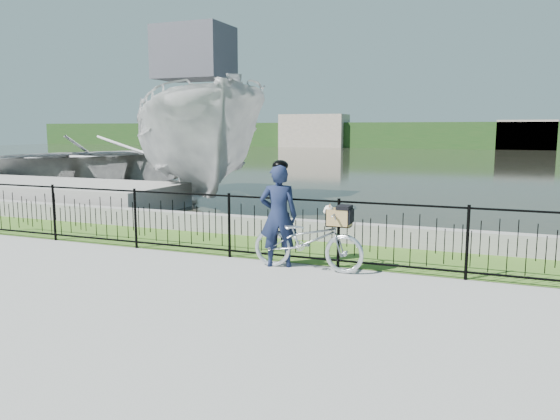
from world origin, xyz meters
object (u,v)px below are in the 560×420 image
at_px(dock, 23,192).
at_px(bicycle_rig, 308,239).
at_px(boat_near, 196,140).
at_px(cyclist, 279,214).
at_px(boat_far, 86,160).

relative_size(dock, bicycle_rig, 5.38).
distance_m(dock, boat_near, 5.46).
relative_size(cyclist, boat_near, 0.19).
bearing_deg(cyclist, boat_near, 129.14).
bearing_deg(bicycle_rig, boat_near, 131.62).
bearing_deg(dock, boat_near, 29.98).
distance_m(cyclist, boat_far, 15.65).
bearing_deg(boat_far, dock, -66.84).
bearing_deg(boat_near, dock, -150.02).
bearing_deg(cyclist, boat_far, 142.21).
bearing_deg(dock, cyclist, -22.56).
height_order(dock, cyclist, cyclist).
bearing_deg(bicycle_rig, dock, 158.33).
relative_size(bicycle_rig, cyclist, 1.05).
bearing_deg(boat_far, cyclist, -37.79).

